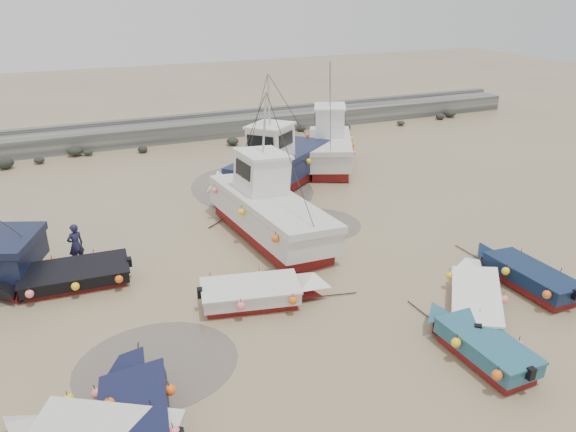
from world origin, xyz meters
The scene contains 17 objects.
ground centered at (0.00, 0.00, 0.00)m, with size 120.00×120.00×0.00m, color #9A875E.
seawall centered at (0.05, 21.99, 0.63)m, with size 60.00×4.92×1.50m.
puddle_a centered at (-4.26, -2.94, 0.00)m, with size 4.92×4.92×0.01m, color #5B5147.
puddle_b centered at (4.81, 4.45, 0.00)m, with size 3.68×3.68×0.01m, color #5B5147.
puddle_c centered at (-8.35, 3.45, 0.00)m, with size 3.65×3.65×0.01m, color #5B5147.
puddle_d centered at (3.45, 10.41, 0.00)m, with size 6.50×6.50×0.01m, color #5B5147.
dinghy_0 centered at (-6.19, -5.58, 0.55)m, with size 5.26×3.54×1.43m.
dinghy_1 centered at (-5.15, -5.49, 0.54)m, with size 2.54×6.23×1.43m.
dinghy_2 centered at (4.81, -6.29, 0.56)m, with size 1.99×5.43×1.43m.
dinghy_3 centered at (6.57, -4.21, 0.54)m, with size 4.50×5.37×1.43m.
dinghy_4 centered at (-6.51, 2.89, 0.54)m, with size 6.24×2.13×1.43m.
dinghy_5 centered at (-0.21, -0.99, 0.55)m, with size 5.64×2.57×1.43m.
dinghy_6 centered at (9.31, -3.50, 0.55)m, with size 2.12×5.88×1.43m.
cabin_boat_1 centered at (1.95, 4.63, 1.31)m, with size 3.66×10.98×6.22m.
cabin_boat_2 centered at (4.64, 9.78, 1.33)m, with size 9.06×7.54×6.22m.
cabin_boat_3 centered at (9.25, 12.40, 1.39)m, with size 5.31×8.57×6.22m.
person centered at (-5.95, 4.60, 0.00)m, with size 0.65×0.43×1.78m, color #1A1B39.
Camera 1 is at (-5.94, -17.09, 10.63)m, focal length 35.00 mm.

